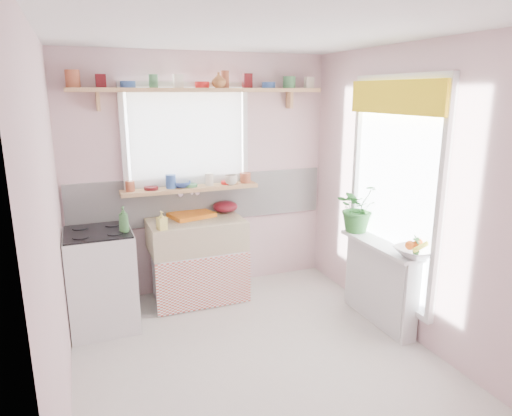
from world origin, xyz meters
name	(u,v)px	position (x,y,z in m)	size (l,w,h in m)	color
room	(289,171)	(0.66, 0.86, 1.37)	(3.20, 3.20, 3.20)	beige
sink_unit	(197,259)	(-0.15, 1.29, 0.43)	(0.95, 0.65, 1.11)	white
cooker	(102,279)	(-1.10, 1.05, 0.46)	(0.58, 0.58, 0.93)	white
radiator_ledge	(380,282)	(1.30, 0.20, 0.40)	(0.22, 0.95, 0.78)	white
windowsill	(191,189)	(-0.15, 1.48, 1.14)	(1.40, 0.22, 0.04)	tan
pine_shelf	(202,90)	(0.00, 1.47, 2.12)	(2.52, 0.24, 0.04)	tan
shelf_crockery	(202,82)	(0.00, 1.47, 2.20)	(2.47, 0.11, 0.12)	#A55133
sill_crockery	(189,182)	(-0.17, 1.48, 1.22)	(1.35, 0.11, 0.12)	#A55133
dish_tray	(192,215)	(-0.16, 1.44, 0.87)	(0.42, 0.32, 0.04)	orange
colander	(225,207)	(0.22, 1.50, 0.91)	(0.27, 0.27, 0.12)	#5E101A
jade_plant	(358,207)	(1.29, 0.60, 1.01)	(0.43, 0.37, 0.48)	#2C6F2C
fruit_bowl	(416,252)	(1.33, -0.20, 0.82)	(0.33, 0.33, 0.08)	silver
herb_pot	(416,246)	(1.33, -0.20, 0.87)	(0.10, 0.07, 0.19)	#2A6026
soap_bottle_sink	(162,221)	(-0.53, 1.10, 0.94)	(0.08, 0.08, 0.18)	#F2E16B
sill_cup	(231,180)	(0.27, 1.42, 1.21)	(0.13, 0.13, 0.10)	beige
sill_bowl	(182,184)	(-0.24, 1.49, 1.19)	(0.18, 0.18, 0.06)	#314DA1
shelf_vase	(219,80)	(0.15, 1.41, 2.21)	(0.14, 0.14, 0.15)	#9A5D2F
cooker_bottle	(124,219)	(-0.88, 0.94, 1.03)	(0.09, 0.09, 0.23)	#39723A
fruit	(417,245)	(1.34, -0.19, 0.88)	(0.20, 0.14, 0.10)	orange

